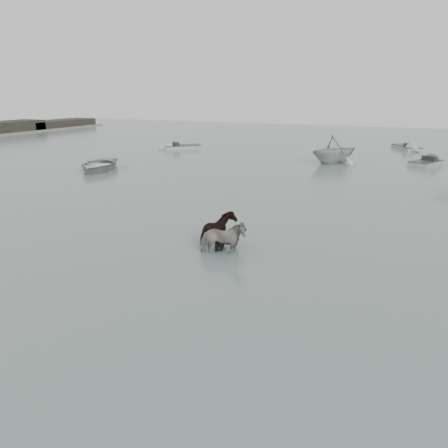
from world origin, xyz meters
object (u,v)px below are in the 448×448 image
(pony_black, at_px, (231,231))
(rowboat_lead, at_px, (98,163))
(pony_pinto, at_px, (222,236))
(pony_dark, at_px, (219,225))

(pony_black, bearing_deg, rowboat_lead, 33.67)
(rowboat_lead, bearing_deg, pony_pinto, -57.44)
(rowboat_lead, bearing_deg, pony_black, -55.64)
(pony_pinto, distance_m, pony_black, 0.82)
(pony_pinto, distance_m, rowboat_lead, 21.19)
(pony_dark, bearing_deg, pony_pinto, -162.14)
(pony_dark, distance_m, pony_black, 0.75)
(pony_pinto, bearing_deg, pony_dark, 7.69)
(pony_black, relative_size, rowboat_lead, 0.26)
(pony_pinto, distance_m, pony_dark, 1.33)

